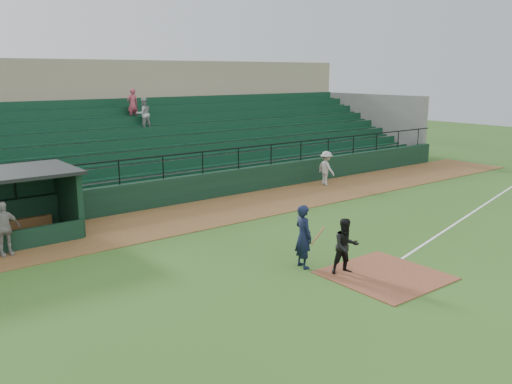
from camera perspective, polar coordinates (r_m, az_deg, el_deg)
ground at (r=16.56m, az=10.79°, el=-7.73°), size 90.00×90.00×0.00m
warning_track at (r=22.37m, az=-4.73°, el=-2.14°), size 40.00×4.00×0.03m
home_plate_dirt at (r=15.96m, az=13.51°, el=-8.59°), size 3.00×3.00×0.03m
foul_line at (r=23.51m, az=21.60°, el=-2.30°), size 17.49×4.44×0.01m
stadium_structure at (r=29.29m, az=-13.98°, el=5.59°), size 38.00×13.08×6.40m
batter_at_plate at (r=15.95m, az=5.05°, el=-4.71°), size 1.08×0.76×1.91m
umpire at (r=15.65m, az=9.50°, el=-5.71°), size 0.97×0.87×1.64m
runner at (r=27.66m, az=7.46°, el=2.52°), size 0.75×1.18×1.74m
dugout_player_a at (r=18.61m, az=-25.21°, el=-3.54°), size 1.06×0.53×1.74m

